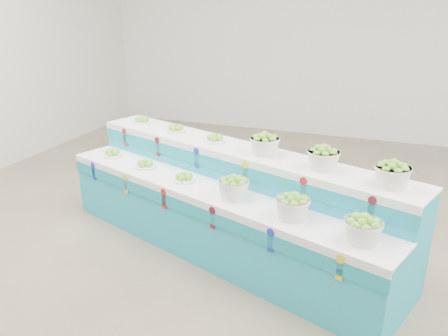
% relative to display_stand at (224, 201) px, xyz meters
% --- Properties ---
extents(ground, '(10.00, 10.00, 0.00)m').
position_rel_display_stand_xyz_m(ground, '(0.99, -0.40, -0.51)').
color(ground, brown).
rests_on(ground, ground).
extents(back_wall, '(10.00, 0.00, 10.00)m').
position_rel_display_stand_xyz_m(back_wall, '(0.99, 4.60, 1.49)').
color(back_wall, silver).
rests_on(back_wall, ground).
extents(display_stand, '(3.89, 2.19, 1.02)m').
position_rel_display_stand_xyz_m(display_stand, '(0.00, 0.00, 0.00)').
color(display_stand, '#24A4C2').
rests_on(display_stand, ground).
extents(plate_lower_left, '(0.29, 0.29, 0.09)m').
position_rel_display_stand_xyz_m(plate_lower_left, '(-1.48, 0.28, 0.26)').
color(plate_lower_left, white).
rests_on(plate_lower_left, display_stand).
extents(plate_lower_mid, '(0.29, 0.29, 0.09)m').
position_rel_display_stand_xyz_m(plate_lower_mid, '(-0.94, 0.09, 0.26)').
color(plate_lower_mid, white).
rests_on(plate_lower_mid, display_stand).
extents(plate_lower_right, '(0.29, 0.29, 0.09)m').
position_rel_display_stand_xyz_m(plate_lower_right, '(-0.38, -0.11, 0.26)').
color(plate_lower_right, white).
rests_on(plate_lower_right, display_stand).
extents(basket_lower_left, '(0.36, 0.36, 0.21)m').
position_rel_display_stand_xyz_m(basket_lower_left, '(0.22, -0.33, 0.31)').
color(basket_lower_left, silver).
rests_on(basket_lower_left, display_stand).
extents(basket_lower_mid, '(0.36, 0.36, 0.21)m').
position_rel_display_stand_xyz_m(basket_lower_mid, '(0.81, -0.54, 0.31)').
color(basket_lower_mid, silver).
rests_on(basket_lower_mid, display_stand).
extents(basket_lower_right, '(0.36, 0.36, 0.21)m').
position_rel_display_stand_xyz_m(basket_lower_right, '(1.38, -0.74, 0.31)').
color(basket_lower_right, silver).
rests_on(basket_lower_right, display_stand).
extents(plate_upper_left, '(0.29, 0.29, 0.09)m').
position_rel_display_stand_xyz_m(plate_upper_left, '(-1.33, 0.72, 0.56)').
color(plate_upper_left, white).
rests_on(plate_upper_left, display_stand).
extents(plate_upper_mid, '(0.29, 0.29, 0.09)m').
position_rel_display_stand_xyz_m(plate_upper_mid, '(-0.78, 0.53, 0.56)').
color(plate_upper_mid, white).
rests_on(plate_upper_mid, display_stand).
extents(plate_upper_right, '(0.29, 0.29, 0.09)m').
position_rel_display_stand_xyz_m(plate_upper_right, '(-0.22, 0.33, 0.56)').
color(plate_upper_right, white).
rests_on(plate_upper_right, display_stand).
extents(basket_upper_left, '(0.36, 0.36, 0.21)m').
position_rel_display_stand_xyz_m(basket_upper_left, '(0.37, 0.11, 0.61)').
color(basket_upper_left, silver).
rests_on(basket_upper_left, display_stand).
extents(basket_upper_mid, '(0.36, 0.36, 0.21)m').
position_rel_display_stand_xyz_m(basket_upper_mid, '(0.96, -0.10, 0.61)').
color(basket_upper_mid, silver).
rests_on(basket_upper_mid, display_stand).
extents(basket_upper_right, '(0.36, 0.36, 0.21)m').
position_rel_display_stand_xyz_m(basket_upper_right, '(1.54, -0.30, 0.61)').
color(basket_upper_right, silver).
rests_on(basket_upper_right, display_stand).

